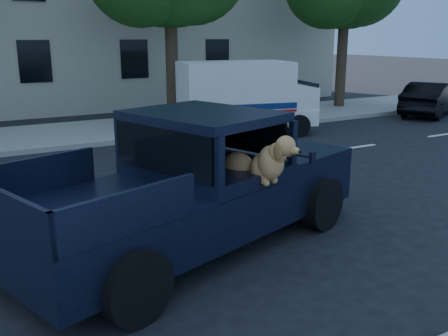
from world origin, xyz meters
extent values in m
plane|color=black|center=(0.00, 0.00, 0.00)|extent=(120.00, 120.00, 0.00)
cube|color=gray|center=(0.00, 9.20, 0.07)|extent=(60.00, 4.00, 0.15)
cylinder|color=#332619|center=(5.00, 9.60, 2.20)|extent=(0.44, 0.44, 4.40)
cylinder|color=#332619|center=(13.00, 9.60, 2.20)|extent=(0.44, 0.44, 4.40)
cube|color=#BCB69B|center=(3.00, 16.50, 4.50)|extent=(26.00, 6.00, 9.00)
cube|color=black|center=(0.80, -0.52, 0.70)|extent=(6.17, 3.88, 0.73)
cube|color=black|center=(2.75, 0.10, 1.15)|extent=(2.26, 2.62, 0.18)
cube|color=black|center=(1.07, -0.44, 2.00)|extent=(2.29, 2.55, 0.13)
cube|color=black|center=(1.92, -0.16, 1.61)|extent=(0.85, 1.90, 0.63)
cube|color=black|center=(1.43, -0.85, 0.91)|extent=(0.77, 0.77, 0.42)
cube|color=black|center=(2.33, -1.49, 1.42)|extent=(0.12, 0.09, 0.18)
cube|color=silver|center=(6.39, 6.77, 0.56)|extent=(4.63, 2.84, 0.51)
cube|color=silver|center=(5.99, 6.86, 1.59)|extent=(3.83, 2.66, 1.54)
cube|color=silver|center=(8.04, 6.40, 1.18)|extent=(1.31, 2.05, 0.72)
cube|color=#0A2253|center=(5.77, 5.90, 1.03)|extent=(3.41, 0.78, 0.18)
cube|color=#9E0F0F|center=(5.77, 5.90, 0.86)|extent=(3.41, 0.78, 0.07)
imported|color=black|center=(15.03, 6.43, 0.68)|extent=(3.00, 4.35, 1.36)
camera|label=1|loc=(-2.34, -7.05, 3.16)|focal=40.00mm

